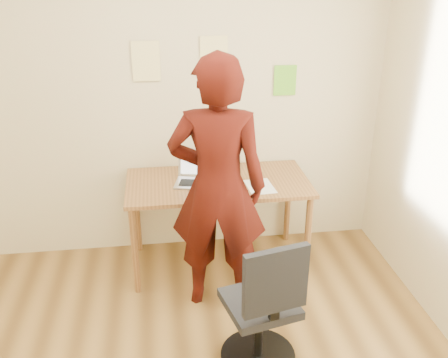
{
  "coord_description": "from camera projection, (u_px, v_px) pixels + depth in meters",
  "views": [
    {
      "loc": [
        -0.07,
        -2.09,
        2.32
      ],
      "look_at": [
        0.35,
        0.95,
        0.95
      ],
      "focal_mm": 40.0,
      "sensor_mm": 36.0,
      "label": 1
    }
  ],
  "objects": [
    {
      "name": "paper_sheet",
      "position": [
        260.0,
        186.0,
        3.75
      ],
      "size": [
        0.21,
        0.29,
        0.0
      ],
      "primitive_type": "cube",
      "rotation": [
        0.0,
        0.0,
        0.08
      ],
      "color": "white",
      "rests_on": "desk"
    },
    {
      "name": "desk",
      "position": [
        218.0,
        191.0,
        3.87
      ],
      "size": [
        1.4,
        0.7,
        0.74
      ],
      "color": "olive",
      "rests_on": "ground"
    },
    {
      "name": "person",
      "position": [
        218.0,
        187.0,
        3.33
      ],
      "size": [
        0.73,
        0.55,
        1.81
      ],
      "primitive_type": "imported",
      "rotation": [
        0.0,
        0.0,
        2.95
      ],
      "color": "#390D07",
      "rests_on": "ground"
    },
    {
      "name": "office_chair",
      "position": [
        264.0,
        313.0,
        2.95
      ],
      "size": [
        0.48,
        0.49,
        0.91
      ],
      "rotation": [
        0.0,
        0.0,
        0.23
      ],
      "color": "black",
      "rests_on": "ground"
    },
    {
      "name": "wall_note_right",
      "position": [
        285.0,
        80.0,
        3.95
      ],
      "size": [
        0.18,
        0.0,
        0.24
      ],
      "primitive_type": "cube",
      "color": "#6CC72C",
      "rests_on": "room"
    },
    {
      "name": "wall_note_mid",
      "position": [
        214.0,
        56.0,
        3.8
      ],
      "size": [
        0.21,
        0.0,
        0.3
      ],
      "primitive_type": "cube",
      "color": "#FAE995",
      "rests_on": "room"
    },
    {
      "name": "room",
      "position": [
        177.0,
        187.0,
        2.29
      ],
      "size": [
        3.58,
        3.58,
        2.78
      ],
      "color": "brown",
      "rests_on": "ground"
    },
    {
      "name": "laptop",
      "position": [
        197.0,
        176.0,
        3.81
      ],
      "size": [
        0.37,
        0.35,
        0.23
      ],
      "rotation": [
        0.0,
        0.0,
        -0.23
      ],
      "color": "#ABAAB2",
      "rests_on": "desk"
    },
    {
      "name": "phone",
      "position": [
        239.0,
        189.0,
        3.69
      ],
      "size": [
        0.13,
        0.15,
        0.01
      ],
      "rotation": [
        0.0,
        0.0,
        0.6
      ],
      "color": "black",
      "rests_on": "desk"
    },
    {
      "name": "wall_note_left",
      "position": [
        146.0,
        61.0,
        3.74
      ],
      "size": [
        0.21,
        0.0,
        0.3
      ],
      "primitive_type": "cube",
      "color": "#FAE995",
      "rests_on": "room"
    }
  ]
}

